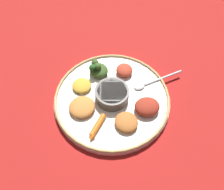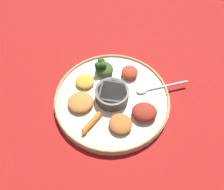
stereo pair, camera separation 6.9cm
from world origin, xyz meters
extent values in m
plane|color=maroon|center=(0.00, 0.00, 0.00)|extent=(2.40, 2.40, 0.00)
cylinder|color=white|center=(0.00, 0.00, 0.01)|extent=(0.35, 0.35, 0.02)
torus|color=tan|center=(0.00, 0.00, 0.02)|extent=(0.35, 0.35, 0.01)
cylinder|color=#4C4742|center=(0.00, 0.00, 0.04)|extent=(0.10, 0.10, 0.04)
cylinder|color=maroon|center=(0.00, 0.00, 0.05)|extent=(0.09, 0.09, 0.01)
ellipsoid|color=silver|center=(-0.06, -0.07, 0.02)|extent=(0.04, 0.04, 0.01)
cylinder|color=silver|center=(-0.12, -0.13, 0.02)|extent=(0.10, 0.10, 0.01)
ellipsoid|color=#385623|center=(0.07, -0.07, 0.03)|extent=(0.08, 0.07, 0.03)
sphere|color=#23511E|center=(0.09, -0.06, 0.06)|extent=(0.02, 0.02, 0.02)
sphere|color=#385623|center=(0.08, -0.07, 0.06)|extent=(0.02, 0.02, 0.02)
sphere|color=#385623|center=(0.09, -0.08, 0.06)|extent=(0.02, 0.02, 0.02)
cylinder|color=orange|center=(0.00, 0.10, 0.03)|extent=(0.02, 0.07, 0.02)
cone|color=orange|center=(0.00, 0.15, 0.03)|extent=(0.02, 0.02, 0.01)
ellipsoid|color=#B73D28|center=(0.00, -0.10, 0.03)|extent=(0.07, 0.07, 0.03)
ellipsoid|color=#B2662D|center=(-0.07, 0.07, 0.03)|extent=(0.09, 0.09, 0.02)
ellipsoid|color=maroon|center=(-0.11, 0.00, 0.04)|extent=(0.09, 0.09, 0.03)
ellipsoid|color=gold|center=(0.10, 0.00, 0.03)|extent=(0.06, 0.06, 0.02)
ellipsoid|color=#C67A38|center=(0.06, 0.07, 0.03)|extent=(0.10, 0.10, 0.02)
camera|label=1|loc=(-0.15, 0.36, 0.61)|focal=37.65mm
camera|label=2|loc=(-0.21, 0.32, 0.61)|focal=37.65mm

